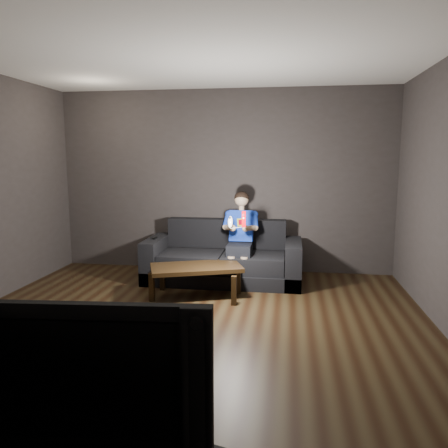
# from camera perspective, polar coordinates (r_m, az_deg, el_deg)

# --- Properties ---
(floor) EXTENTS (5.00, 5.00, 0.00)m
(floor) POSITION_cam_1_polar(r_m,az_deg,el_deg) (4.44, -5.02, -13.94)
(floor) COLOR black
(floor) RESTS_ON ground
(back_wall) EXTENTS (5.00, 0.04, 2.70)m
(back_wall) POSITION_cam_1_polar(r_m,az_deg,el_deg) (6.57, -0.07, 5.60)
(back_wall) COLOR #36302E
(back_wall) RESTS_ON ground
(front_wall) EXTENTS (5.00, 0.04, 2.70)m
(front_wall) POSITION_cam_1_polar(r_m,az_deg,el_deg) (1.81, -24.41, -3.61)
(front_wall) COLOR #36302E
(front_wall) RESTS_ON ground
(ceiling) EXTENTS (5.00, 5.00, 0.02)m
(ceiling) POSITION_cam_1_polar(r_m,az_deg,el_deg) (4.22, -5.55, 22.26)
(ceiling) COLOR white
(ceiling) RESTS_ON back_wall
(sofa) EXTENTS (2.13, 0.92, 0.82)m
(sofa) POSITION_cam_1_polar(r_m,az_deg,el_deg) (6.10, -0.07, -4.92)
(sofa) COLOR black
(sofa) RESTS_ON floor
(child) EXTENTS (0.48, 0.59, 1.18)m
(child) POSITION_cam_1_polar(r_m,az_deg,el_deg) (5.93, 2.17, -0.84)
(child) COLOR black
(child) RESTS_ON sofa
(wii_remote_red) EXTENTS (0.05, 0.08, 0.20)m
(wii_remote_red) POSITION_cam_1_polar(r_m,az_deg,el_deg) (5.44, 2.60, 0.63)
(wii_remote_red) COLOR #D20007
(wii_remote_red) RESTS_ON child
(nunchuk_white) EXTENTS (0.07, 0.10, 0.16)m
(nunchuk_white) POSITION_cam_1_polar(r_m,az_deg,el_deg) (5.47, 0.82, 0.27)
(nunchuk_white) COLOR white
(nunchuk_white) RESTS_ON child
(wii_remote_black) EXTENTS (0.04, 0.14, 0.03)m
(wii_remote_black) POSITION_cam_1_polar(r_m,az_deg,el_deg) (6.17, -9.03, -1.78)
(wii_remote_black) COLOR black
(wii_remote_black) RESTS_ON sofa
(coffee_table) EXTENTS (1.21, 0.89, 0.40)m
(coffee_table) POSITION_cam_1_polar(r_m,az_deg,el_deg) (5.38, -3.66, -6.01)
(coffee_table) COLOR black
(coffee_table) RESTS_ON floor
(tv) EXTENTS (1.19, 0.25, 0.68)m
(tv) POSITION_cam_1_polar(r_m,az_deg,el_deg) (2.14, -17.85, -17.41)
(tv) COLOR black
(tv) RESTS_ON media_console
(wii_console) EXTENTS (0.09, 0.17, 0.21)m
(wii_console) POSITION_cam_1_polar(r_m,az_deg,el_deg) (2.11, -4.32, -24.74)
(wii_console) COLOR white
(wii_console) RESTS_ON media_console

